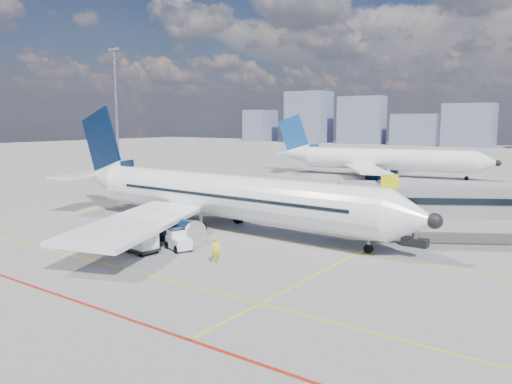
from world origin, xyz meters
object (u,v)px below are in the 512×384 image
main_aircraft (214,196)px  second_aircraft (377,159)px  belt_loader (141,227)px  baggage_tug (178,240)px  cargo_dolly (137,238)px  ramp_worker (216,250)px

main_aircraft → second_aircraft: main_aircraft is taller
second_aircraft → belt_loader: 60.59m
baggage_tug → cargo_dolly: cargo_dolly is taller
main_aircraft → ramp_worker: size_ratio=22.21×
main_aircraft → belt_loader: (-3.94, -6.17, -2.66)m
belt_loader → cargo_dolly: bearing=-60.9°
baggage_tug → cargo_dolly: size_ratio=0.68×
ramp_worker → main_aircraft: bearing=84.3°
main_aircraft → belt_loader: main_aircraft is taller
belt_loader → main_aircraft: bearing=40.5°
cargo_dolly → second_aircraft: bearing=101.2°
baggage_tug → ramp_worker: size_ratio=1.41×
main_aircraft → ramp_worker: bearing=-47.5°
main_aircraft → cargo_dolly: size_ratio=10.80×
baggage_tug → cargo_dolly: 3.31m
second_aircraft → belt_loader: size_ratio=7.93×
second_aircraft → belt_loader: (0.78, -60.53, -2.66)m
main_aircraft → baggage_tug: size_ratio=15.79×
main_aircraft → baggage_tug: 9.52m
baggage_tug → cargo_dolly: (-2.21, -2.43, 0.36)m
cargo_dolly → ramp_worker: 7.49m
main_aircraft → second_aircraft: 54.56m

